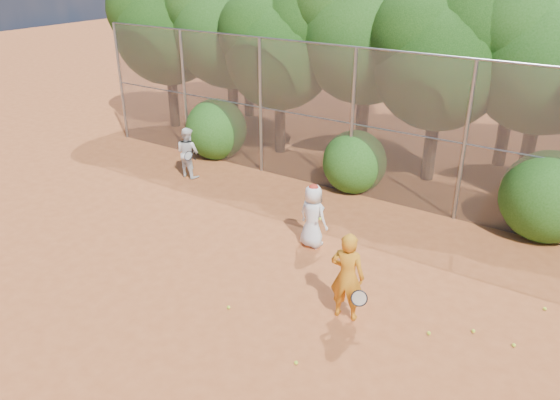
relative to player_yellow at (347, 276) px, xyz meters
The scene contains 23 objects.
ground 1.97m from the player_yellow, 152.03° to the right, with size 80.00×80.00×0.00m, color #A34F24.
fence_back 5.56m from the player_yellow, 108.01° to the left, with size 20.05×0.09×4.03m.
tree_0 13.51m from the player_yellow, 146.78° to the left, with size 4.38×3.81×6.00m.
tree_1 11.94m from the player_yellow, 137.80° to the left, with size 4.64×4.03×6.35m.
tree_2 9.62m from the player_yellow, 130.63° to the left, with size 3.99×3.47×5.47m.
tree_3 9.43m from the player_yellow, 113.59° to the left, with size 4.89×4.26×6.70m.
tree_4 8.01m from the player_yellow, 97.76° to the left, with size 4.19×3.64×5.73m.
tree_5 8.93m from the player_yellow, 79.68° to the left, with size 4.51×3.92×6.17m.
tree_9 14.23m from the player_yellow, 133.50° to the left, with size 4.83×4.20×6.62m.
tree_10 11.78m from the player_yellow, 113.76° to the left, with size 5.15×4.48×7.06m.
tree_11 10.36m from the player_yellow, 87.10° to the left, with size 4.64×4.03×6.35m.
bush_0 9.33m from the player_yellow, 144.12° to the left, with size 2.00×2.00×2.00m, color #1D4E13.
bush_1 6.04m from the player_yellow, 115.10° to the left, with size 1.80×1.80×1.80m, color #1D4E13.
bush_2 5.99m from the player_yellow, 65.98° to the left, with size 2.20×2.20×2.20m, color #1D4E13.
player_yellow is the anchor object (origin of this frame).
player_teen 2.74m from the player_yellow, 133.43° to the left, with size 0.80×0.59×1.52m.
player_white 7.98m from the player_yellow, 153.20° to the left, with size 0.84×0.71×1.51m.
ball_0 1.75m from the player_yellow, 12.56° to the left, with size 0.07×0.07×0.07m, color #C4E229.
ball_1 2.45m from the player_yellow, 21.18° to the left, with size 0.07×0.07×0.07m, color #C4E229.
ball_2 1.82m from the player_yellow, 92.61° to the right, with size 0.07×0.07×0.07m, color #C4E229.
ball_3 3.07m from the player_yellow, 16.34° to the left, with size 0.07×0.07×0.07m, color #C4E229.
ball_4 2.36m from the player_yellow, 152.33° to the right, with size 0.07×0.07×0.07m, color #C4E229.
ball_5 3.92m from the player_yellow, 36.14° to the left, with size 0.07×0.07×0.07m, color #C4E229.
Camera 1 is at (5.15, -6.82, 6.26)m, focal length 35.00 mm.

